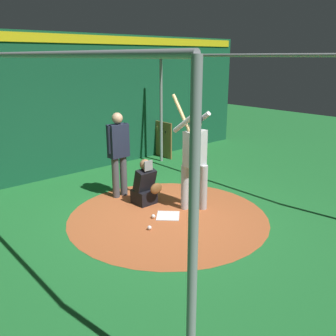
{
  "coord_description": "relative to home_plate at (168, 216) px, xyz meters",
  "views": [
    {
      "loc": [
        4.7,
        -4.17,
        2.88
      ],
      "look_at": [
        0.0,
        0.0,
        0.95
      ],
      "focal_mm": 39.08,
      "sensor_mm": 36.0,
      "label": 1
    }
  ],
  "objects": [
    {
      "name": "umpire",
      "position": [
        -1.47,
        -0.07,
        1.0
      ],
      "size": [
        0.22,
        0.49,
        1.79
      ],
      "color": "#4C4C51",
      "rests_on": "ground"
    },
    {
      "name": "bat_rack",
      "position": [
        -3.43,
        2.72,
        0.48
      ],
      "size": [
        1.06,
        0.21,
        1.05
      ],
      "color": "olive",
      "rests_on": "ground"
    },
    {
      "name": "baseball_0",
      "position": [
        -0.11,
        -0.26,
        0.03
      ],
      "size": [
        0.07,
        0.07,
        0.07
      ],
      "primitive_type": "sphere",
      "color": "white",
      "rests_on": "dirt_circle"
    },
    {
      "name": "baseball_1",
      "position": [
        0.21,
        -0.61,
        0.03
      ],
      "size": [
        0.07,
        0.07,
        0.07
      ],
      "primitive_type": "sphere",
      "color": "white",
      "rests_on": "dirt_circle"
    },
    {
      "name": "batter",
      "position": [
        0.05,
        0.62,
        1.15
      ],
      "size": [
        0.68,
        0.49,
        2.21
      ],
      "color": "#B3B3B7",
      "rests_on": "ground"
    },
    {
      "name": "catcher",
      "position": [
        -0.77,
        0.07,
        0.36
      ],
      "size": [
        0.58,
        0.4,
        0.94
      ],
      "color": "black",
      "rests_on": "ground"
    },
    {
      "name": "home_plate",
      "position": [
        0.0,
        0.0,
        0.0
      ],
      "size": [
        0.59,
        0.59,
        0.01
      ],
      "primitive_type": "cube",
      "rotation": [
        0.0,
        0.0,
        0.79
      ],
      "color": "white",
      "rests_on": "dirt_circle"
    },
    {
      "name": "back_wall",
      "position": [
        -3.68,
        0.0,
        1.71
      ],
      "size": [
        0.23,
        11.94,
        3.42
      ],
      "color": "#145133",
      "rests_on": "ground"
    },
    {
      "name": "cage_frame",
      "position": [
        0.0,
        0.0,
        2.07
      ],
      "size": [
        6.01,
        4.83,
        2.93
      ],
      "color": "gray",
      "rests_on": "ground"
    },
    {
      "name": "dirt_circle",
      "position": [
        0.0,
        0.0,
        -0.01
      ],
      "size": [
        3.72,
        3.72,
        0.01
      ],
      "primitive_type": "cylinder",
      "color": "#AD562D",
      "rests_on": "ground"
    },
    {
      "name": "ground_plane",
      "position": [
        0.0,
        0.0,
        -0.01
      ],
      "size": [
        27.94,
        27.94,
        0.0
      ],
      "primitive_type": "plane",
      "color": "#1E6B2D"
    }
  ]
}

